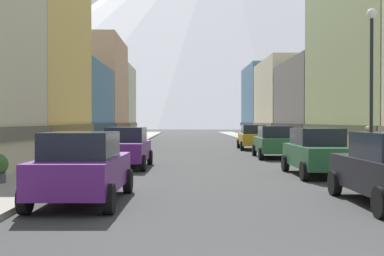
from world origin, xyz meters
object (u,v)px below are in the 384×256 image
car_left_1 (126,147)px  car_right_3 (253,137)px  car_left_0 (83,167)px  car_right_1 (318,152)px  streetlamp_right (372,66)px  pedestrian_0 (368,148)px  car_right_2 (274,142)px

car_left_1 → car_right_3: size_ratio=0.99×
car_left_0 → car_right_1: (7.60, 6.17, 0.00)m
car_right_1 → car_right_3: (-0.00, 17.50, 0.00)m
car_left_0 → car_left_1: size_ratio=1.00×
car_left_1 → streetlamp_right: (9.15, -4.60, 3.09)m
car_left_0 → streetlamp_right: 10.86m
car_right_3 → streetlamp_right: streetlamp_right is taller
streetlamp_right → car_right_1: bearing=141.9°
streetlamp_right → car_right_3: bearing=94.7°
pedestrian_0 → streetlamp_right: bearing=-108.4°
car_right_1 → pedestrian_0: pedestrian_0 is taller
car_left_0 → car_right_1: 9.79m
streetlamp_right → car_left_0: bearing=-151.6°
car_left_0 → streetlamp_right: (9.15, 4.96, 3.09)m
pedestrian_0 → car_right_3: bearing=98.7°
car_left_1 → car_right_1: bearing=-24.0°
car_right_2 → car_right_3: same height
car_right_1 → car_right_2: size_ratio=0.99×
car_right_2 → streetlamp_right: streetlamp_right is taller
car_left_0 → pedestrian_0: pedestrian_0 is taller
car_right_2 → streetlamp_right: size_ratio=0.76×
pedestrian_0 → car_right_2: bearing=107.9°
car_right_1 → car_right_2: (-0.00, 9.08, 0.00)m
car_right_3 → car_left_1: bearing=-118.3°
car_right_2 → car_right_3: bearing=90.0°
car_left_0 → pedestrian_0: (10.05, 7.66, 0.04)m
car_left_0 → streetlamp_right: bearing=28.4°
car_right_3 → streetlamp_right: (1.55, -18.72, 3.09)m
car_left_1 → pedestrian_0: bearing=-10.7°
car_right_2 → car_left_0: bearing=-116.5°
car_left_0 → car_left_1: bearing=90.0°
car_right_3 → streetlamp_right: size_ratio=0.76×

